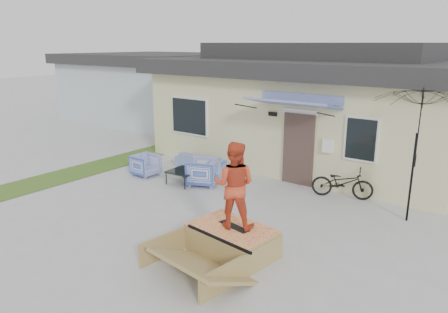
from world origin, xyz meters
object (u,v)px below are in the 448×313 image
Objects in this scene: bicycle at (343,179)px; skate_ramp at (232,240)px; loveseat at (200,158)px; armchair_right at (203,170)px; skater at (234,184)px; patio_umbrella at (415,148)px; skateboard at (234,226)px; coffee_table at (184,177)px; armchair_left at (146,164)px.

skate_ramp is (-0.54, -4.30, -0.25)m from bicycle.
armchair_right is at bearing 131.35° from loveseat.
armchair_right is 4.34m from skater.
loveseat is 0.69× the size of patio_umbrella.
loveseat reaches higher than skateboard.
armchair_right is 1.06× the size of coffee_table.
skater is at bearing 90.00° from skate_ramp.
skater is at bearing 25.06° from armchair_right.
skateboard is at bearing 155.01° from bicycle.
bicycle is at bearing 163.75° from patio_umbrella.
armchair_right is 0.62m from coffee_table.
armchair_right is 0.51× the size of skater.
skateboard is at bearing -114.08° from armchair_left.
skater reaches higher than skate_ramp.
bicycle is (3.67, 1.42, 0.08)m from armchair_right.
patio_umbrella is at bearing 76.23° from armchair_right.
armchair_left is at bearing 61.92° from loveseat.
skateboard is at bearing -122.32° from patio_umbrella.
armchair_right is at bearing 150.28° from skateboard.
armchair_right is (1.16, -1.26, 0.10)m from loveseat.
bicycle is 4.34m from skate_ramp.
skater is (-2.35, -3.71, -0.31)m from patio_umbrella.
patio_umbrella reaches higher than skateboard.
coffee_table is (-0.52, -0.26, -0.23)m from armchair_right.
armchair_left is 2.04m from armchair_right.
bicycle is 4.28m from skateboard.
skater is (-0.00, 0.00, 0.87)m from skateboard.
coffee_table is 0.38× the size of skate_ramp.
skate_ramp is 0.30m from skateboard.
skate_ramp is (-2.36, -3.77, -1.48)m from patio_umbrella.
loveseat is at bearing -25.55° from armchair_left.
bicycle is 4.37m from skater.
patio_umbrella is at bearing 69.92° from skateboard.
coffee_table is 4.63m from skater.
patio_umbrella is (1.81, -0.53, 1.23)m from bicycle.
armchair_right is 0.54× the size of bicycle.
armchair_right is 5.71m from patio_umbrella.
bicycle is at bearing 88.13° from armchair_right.
armchair_right is at bearing 26.92° from coffee_table.
armchair_left is at bearing -46.82° from skater.
skater reaches higher than loveseat.
armchair_left is 0.46× the size of bicycle.
skater is (4.30, -4.09, 1.11)m from loveseat.
armchair_left is 0.44× the size of skater.
bicycle is 2.21× the size of skateboard.
loveseat is at bearing 148.73° from skateboard.
armchair_left is 0.31× the size of patio_umbrella.
patio_umbrella reaches higher than coffee_table.
skateboard is at bearing 135.17° from loveseat.
patio_umbrella reaches higher than armchair_right.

